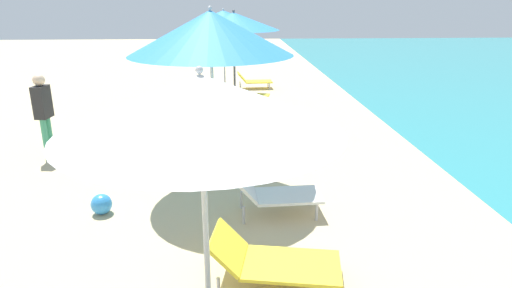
{
  "coord_description": "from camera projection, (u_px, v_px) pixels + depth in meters",
  "views": [
    {
      "loc": [
        0.73,
        4.03,
        2.99
      ],
      "look_at": [
        1.07,
        10.36,
        0.89
      ],
      "focal_mm": 30.58,
      "sensor_mm": 36.0,
      "label": 1
    }
  ],
  "objects": [
    {
      "name": "lounger_fifth_inland",
      "position": [
        265.0,
        131.0,
        9.42
      ],
      "size": [
        1.54,
        0.66,
        0.53
      ],
      "rotation": [
        0.0,
        0.0,
        -0.01
      ],
      "color": "yellow",
      "rests_on": "ground"
    },
    {
      "name": "umbrella_fifth",
      "position": [
        234.0,
        22.0,
        9.81
      ],
      "size": [
        2.08,
        2.08,
        2.78
      ],
      "color": "#4C4C51",
      "rests_on": "ground"
    },
    {
      "name": "person_walking_near",
      "position": [
        43.0,
        108.0,
        8.34
      ],
      "size": [
        0.26,
        0.38,
        1.67
      ],
      "rotation": [
        0.0,
        0.0,
        3.04
      ],
      "color": "#3F9972",
      "rests_on": "ground"
    },
    {
      "name": "lounger_fifth_shoreside",
      "position": [
        263.0,
        107.0,
        11.43
      ],
      "size": [
        1.42,
        0.81,
        0.6
      ],
      "rotation": [
        0.0,
        0.0,
        -0.16
      ],
      "color": "yellow",
      "rests_on": "ground"
    },
    {
      "name": "beach_ball",
      "position": [
        101.0,
        204.0,
        6.36
      ],
      "size": [
        0.3,
        0.3,
        0.3
      ],
      "primitive_type": "sphere",
      "color": "#338CD8",
      "rests_on": "ground"
    },
    {
      "name": "lounger_farthest_inland",
      "position": [
        243.0,
        94.0,
        13.06
      ],
      "size": [
        1.63,
        0.92,
        0.57
      ],
      "rotation": [
        0.0,
        0.0,
        -0.24
      ],
      "color": "yellow",
      "rests_on": "ground"
    },
    {
      "name": "lounger_fourth_shoreside",
      "position": [
        240.0,
        148.0,
        8.39
      ],
      "size": [
        1.29,
        0.74,
        0.52
      ],
      "rotation": [
        0.0,
        0.0,
        0.04
      ],
      "color": "yellow",
      "rests_on": "ground"
    },
    {
      "name": "umbrella_fourth",
      "position": [
        211.0,
        33.0,
        6.49
      ],
      "size": [
        2.51,
        2.51,
        2.91
      ],
      "color": "silver",
      "rests_on": "ground"
    },
    {
      "name": "umbrella_third",
      "position": [
        201.0,
        104.0,
        3.27
      ],
      "size": [
        2.21,
        2.21,
        2.53
      ],
      "color": "silver",
      "rests_on": "ground"
    },
    {
      "name": "lounger_farthest_shoreside",
      "position": [
        254.0,
        80.0,
        15.36
      ],
      "size": [
        1.24,
        0.63,
        0.58
      ],
      "rotation": [
        0.0,
        0.0,
        0.04
      ],
      "color": "yellow",
      "rests_on": "ground"
    },
    {
      "name": "umbrella_farthest",
      "position": [
        223.0,
        17.0,
        13.41
      ],
      "size": [
        2.07,
        2.07,
        2.75
      ],
      "color": "silver",
      "rests_on": "ground"
    },
    {
      "name": "lounger_fourth_inland",
      "position": [
        276.0,
        193.0,
        6.29
      ],
      "size": [
        1.26,
        0.65,
        0.63
      ],
      "rotation": [
        0.0,
        0.0,
        0.05
      ],
      "color": "white",
      "rests_on": "ground"
    },
    {
      "name": "lounger_third_shoreside",
      "position": [
        272.0,
        260.0,
        4.8
      ],
      "size": [
        1.51,
        0.9,
        0.57
      ],
      "rotation": [
        0.0,
        0.0,
        -0.17
      ],
      "color": "yellow",
      "rests_on": "ground"
    }
  ]
}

